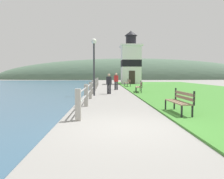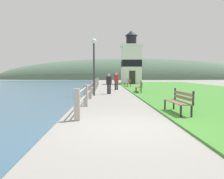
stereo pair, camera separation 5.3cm
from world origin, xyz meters
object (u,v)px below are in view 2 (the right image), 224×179
Objects in this scene: park_bench_near at (179,100)px; person_strolling at (109,83)px; lamp_post at (94,56)px; person_by_railing at (116,81)px; park_bench_far at (128,82)px; lighthouse at (131,62)px; park_bench_midway at (139,86)px.

person_strolling reaches higher than park_bench_near.
person_by_railing is at bearing 71.74° from lamp_post.
park_bench_far is 9.74m from person_strolling.
person_strolling is at bearing 51.09° from lamp_post.
park_bench_far is 0.23× the size of lighthouse.
lamp_post is (-3.55, -2.25, 2.20)m from park_bench_midway.
lamp_post reaches higher than park_bench_midway.
park_bench_midway is at bearing 32.34° from lamp_post.
lighthouse is 17.30m from person_strolling.
person_by_railing is (0.78, 4.28, 0.04)m from person_strolling.
park_bench_near is at bearing -64.05° from lamp_post.
park_bench_midway is 4.74m from lamp_post.
park_bench_midway is at bearing -46.78° from person_strolling.
person_strolling is at bearing 69.04° from park_bench_far.
park_bench_far is at bearing -10.08° from person_by_railing.
park_bench_near is 8.36m from lamp_post.
person_strolling is 0.95× the size of person_by_railing.
person_by_railing is at bearing 65.40° from park_bench_far.
park_bench_far is 7.93m from lighthouse.
person_by_railing is 0.41× the size of lamp_post.
person_strolling is (-2.46, 8.58, 0.30)m from park_bench_near.
person_by_railing reaches higher than park_bench_far.
person_by_railing is at bearing -56.28° from park_bench_midway.
park_bench_midway and park_bench_far have the same top height.
lamp_post is (-1.07, -1.32, 1.90)m from person_strolling.
park_bench_far is at bearing -92.81° from park_bench_near.
park_bench_far is at bearing 7.94° from person_strolling.
lamp_post is (-3.56, -10.73, 2.20)m from park_bench_far.
person_strolling is (-2.48, -0.92, 0.30)m from park_bench_midway.
person_strolling is at bearing -76.69° from park_bench_near.
person_strolling is 2.55m from lamp_post.
person_by_railing is at bearing -85.26° from park_bench_near.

